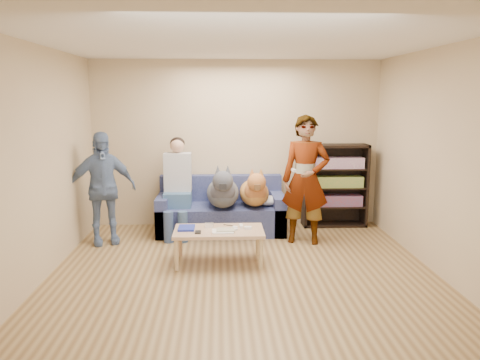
{
  "coord_description": "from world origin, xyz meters",
  "views": [
    {
      "loc": [
        -0.27,
        -4.86,
        2.03
      ],
      "look_at": [
        0.0,
        1.2,
        0.95
      ],
      "focal_mm": 35.0,
      "sensor_mm": 36.0,
      "label": 1
    }
  ],
  "objects_px": {
    "dog_gray": "(223,191)",
    "sofa": "(221,213)",
    "person_standing_right": "(306,180)",
    "notebook_blue": "(186,228)",
    "person_standing_left": "(102,188)",
    "camera_silver": "(209,225)",
    "bookshelf": "(335,184)",
    "person_seated": "(177,183)",
    "coffee_table": "(219,233)",
    "dog_tan": "(255,191)"
  },
  "relations": [
    {
      "from": "dog_gray",
      "to": "sofa",
      "type": "bearing_deg",
      "value": 96.03
    },
    {
      "from": "person_standing_right",
      "to": "notebook_blue",
      "type": "xyz_separation_m",
      "value": [
        -1.61,
        -0.73,
        -0.46
      ]
    },
    {
      "from": "person_standing_left",
      "to": "camera_silver",
      "type": "xyz_separation_m",
      "value": [
        1.49,
        -0.74,
        -0.34
      ]
    },
    {
      "from": "dog_gray",
      "to": "bookshelf",
      "type": "relative_size",
      "value": 0.98
    },
    {
      "from": "camera_silver",
      "to": "person_seated",
      "type": "bearing_deg",
      "value": 113.1
    },
    {
      "from": "person_standing_right",
      "to": "coffee_table",
      "type": "height_order",
      "value": "person_standing_right"
    },
    {
      "from": "person_standing_left",
      "to": "dog_gray",
      "type": "height_order",
      "value": "person_standing_left"
    },
    {
      "from": "notebook_blue",
      "to": "dog_tan",
      "type": "xyz_separation_m",
      "value": [
        0.93,
        1.18,
        0.22
      ]
    },
    {
      "from": "camera_silver",
      "to": "bookshelf",
      "type": "bearing_deg",
      "value": 37.7
    },
    {
      "from": "notebook_blue",
      "to": "bookshelf",
      "type": "bearing_deg",
      "value": 35.27
    },
    {
      "from": "person_standing_right",
      "to": "coffee_table",
      "type": "xyz_separation_m",
      "value": [
        -1.21,
        -0.78,
        -0.52
      ]
    },
    {
      "from": "dog_gray",
      "to": "dog_tan",
      "type": "relative_size",
      "value": 1.09
    },
    {
      "from": "sofa",
      "to": "dog_gray",
      "type": "relative_size",
      "value": 1.48
    },
    {
      "from": "camera_silver",
      "to": "coffee_table",
      "type": "relative_size",
      "value": 0.1
    },
    {
      "from": "person_standing_left",
      "to": "dog_tan",
      "type": "bearing_deg",
      "value": -11.0
    },
    {
      "from": "coffee_table",
      "to": "notebook_blue",
      "type": "bearing_deg",
      "value": 172.87
    },
    {
      "from": "coffee_table",
      "to": "dog_gray",
      "type": "bearing_deg",
      "value": 87.06
    },
    {
      "from": "dog_tan",
      "to": "bookshelf",
      "type": "relative_size",
      "value": 0.9
    },
    {
      "from": "person_standing_right",
      "to": "sofa",
      "type": "distance_m",
      "value": 1.46
    },
    {
      "from": "sofa",
      "to": "dog_gray",
      "type": "bearing_deg",
      "value": -83.97
    },
    {
      "from": "sofa",
      "to": "dog_gray",
      "type": "distance_m",
      "value": 0.46
    },
    {
      "from": "camera_silver",
      "to": "person_seated",
      "type": "relative_size",
      "value": 0.07
    },
    {
      "from": "dog_gray",
      "to": "dog_tan",
      "type": "bearing_deg",
      "value": 9.22
    },
    {
      "from": "person_seated",
      "to": "sofa",
      "type": "bearing_deg",
      "value": 11.14
    },
    {
      "from": "person_standing_right",
      "to": "dog_gray",
      "type": "xyz_separation_m",
      "value": [
        -1.15,
        0.37,
        -0.22
      ]
    },
    {
      "from": "sofa",
      "to": "coffee_table",
      "type": "height_order",
      "value": "sofa"
    },
    {
      "from": "camera_silver",
      "to": "sofa",
      "type": "xyz_separation_m",
      "value": [
        0.15,
        1.28,
        -0.16
      ]
    },
    {
      "from": "dog_tan",
      "to": "dog_gray",
      "type": "bearing_deg",
      "value": -170.78
    },
    {
      "from": "notebook_blue",
      "to": "camera_silver",
      "type": "bearing_deg",
      "value": 14.04
    },
    {
      "from": "person_standing_left",
      "to": "person_seated",
      "type": "height_order",
      "value": "person_standing_left"
    },
    {
      "from": "person_standing_right",
      "to": "notebook_blue",
      "type": "relative_size",
      "value": 6.89
    },
    {
      "from": "person_seated",
      "to": "dog_tan",
      "type": "xyz_separation_m",
      "value": [
        1.14,
        -0.04,
        -0.12
      ]
    },
    {
      "from": "person_standing_right",
      "to": "camera_silver",
      "type": "bearing_deg",
      "value": -140.17
    },
    {
      "from": "coffee_table",
      "to": "sofa",
      "type": "bearing_deg",
      "value": 88.64
    },
    {
      "from": "bookshelf",
      "to": "coffee_table",
      "type": "bearing_deg",
      "value": -138.36
    },
    {
      "from": "coffee_table",
      "to": "person_standing_left",
      "type": "bearing_deg",
      "value": 152.03
    },
    {
      "from": "person_standing_left",
      "to": "dog_gray",
      "type": "xyz_separation_m",
      "value": [
        1.67,
        0.29,
        -0.11
      ]
    },
    {
      "from": "person_standing_right",
      "to": "bookshelf",
      "type": "relative_size",
      "value": 1.38
    },
    {
      "from": "person_standing_right",
      "to": "camera_silver",
      "type": "distance_m",
      "value": 1.55
    },
    {
      "from": "person_standing_right",
      "to": "bookshelf",
      "type": "bearing_deg",
      "value": 66.86
    },
    {
      "from": "coffee_table",
      "to": "bookshelf",
      "type": "distance_m",
      "value": 2.47
    },
    {
      "from": "notebook_blue",
      "to": "coffee_table",
      "type": "height_order",
      "value": "notebook_blue"
    },
    {
      "from": "camera_silver",
      "to": "bookshelf",
      "type": "relative_size",
      "value": 0.08
    },
    {
      "from": "dog_tan",
      "to": "sofa",
      "type": "bearing_deg",
      "value": 161.32
    },
    {
      "from": "dog_tan",
      "to": "coffee_table",
      "type": "bearing_deg",
      "value": -113.43
    },
    {
      "from": "person_standing_right",
      "to": "person_seated",
      "type": "relative_size",
      "value": 1.22
    },
    {
      "from": "sofa",
      "to": "dog_tan",
      "type": "relative_size",
      "value": 1.62
    },
    {
      "from": "person_seated",
      "to": "dog_gray",
      "type": "height_order",
      "value": "person_seated"
    },
    {
      "from": "person_seated",
      "to": "coffee_table",
      "type": "distance_m",
      "value": 1.46
    },
    {
      "from": "person_seated",
      "to": "dog_tan",
      "type": "relative_size",
      "value": 1.25
    }
  ]
}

